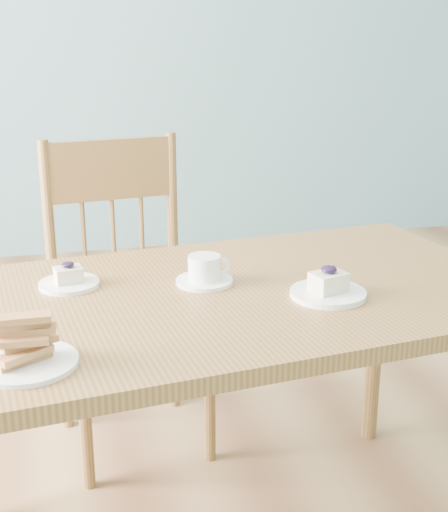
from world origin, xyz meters
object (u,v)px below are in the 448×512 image
at_px(dining_chair, 127,295).
at_px(cheesecake_plate_far, 69,280).
at_px(coffee_cup, 205,272).
at_px(cheesecake_plate_near, 328,289).
at_px(biscotti_plate, 26,349).
at_px(dining_table, 234,319).

bearing_deg(dining_chair, cheesecake_plate_far, -118.72).
bearing_deg(coffee_cup, cheesecake_plate_near, -27.63).
distance_m(dining_chair, biscotti_plate, 0.97).
bearing_deg(dining_chair, cheesecake_plate_near, -68.02).
relative_size(cheesecake_plate_near, cheesecake_plate_far, 1.22).
bearing_deg(biscotti_plate, dining_chair, 73.02).
xyz_separation_m(dining_table, dining_chair, (-0.20, 0.61, -0.15)).
relative_size(dining_chair, biscotti_plate, 5.27).
bearing_deg(cheesecake_plate_near, coffee_cup, 149.13).
bearing_deg(dining_table, biscotti_plate, -155.32).
xyz_separation_m(dining_chair, cheesecake_plate_far, (-0.18, -0.48, 0.24)).
relative_size(dining_table, cheesecake_plate_far, 9.96).
bearing_deg(cheesecake_plate_far, cheesecake_plate_near, -19.99).
distance_m(dining_chair, coffee_cup, 0.61).
height_order(cheesecake_plate_near, cheesecake_plate_far, cheesecake_plate_near).
bearing_deg(coffee_cup, biscotti_plate, -136.23).
height_order(cheesecake_plate_far, biscotti_plate, biscotti_plate).
bearing_deg(biscotti_plate, dining_table, 31.57).
bearing_deg(biscotti_plate, cheesecake_plate_near, 16.51).
bearing_deg(dining_table, coffee_cup, 123.61).
height_order(dining_table, cheesecake_plate_near, cheesecake_plate_near).
relative_size(coffee_cup, biscotti_plate, 0.74).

